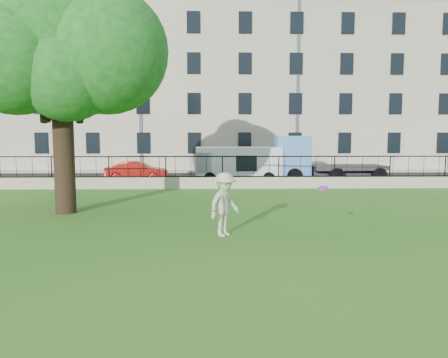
{
  "coord_description": "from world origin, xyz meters",
  "views": [
    {
      "loc": [
        -0.5,
        -11.09,
        2.9
      ],
      "look_at": [
        -0.13,
        3.5,
        1.38
      ],
      "focal_mm": 35.0,
      "sensor_mm": 36.0,
      "label": 1
    }
  ],
  "objects_px": {
    "frisbee": "(323,188)",
    "white_van": "(238,165)",
    "red_sedan": "(137,172)",
    "blue_truck": "(328,159)",
    "man": "(225,204)",
    "tree": "(57,39)"
  },
  "relations": [
    {
      "from": "frisbee",
      "to": "white_van",
      "type": "relative_size",
      "value": 0.05
    },
    {
      "from": "frisbee",
      "to": "white_van",
      "type": "xyz_separation_m",
      "value": [
        -1.29,
        15.07,
        -0.48
      ]
    },
    {
      "from": "red_sedan",
      "to": "white_van",
      "type": "height_order",
      "value": "white_van"
    },
    {
      "from": "man",
      "to": "frisbee",
      "type": "distance_m",
      "value": 2.87
    },
    {
      "from": "frisbee",
      "to": "red_sedan",
      "type": "height_order",
      "value": "frisbee"
    },
    {
      "from": "red_sedan",
      "to": "blue_truck",
      "type": "relative_size",
      "value": 0.57
    },
    {
      "from": "tree",
      "to": "man",
      "type": "height_order",
      "value": "tree"
    },
    {
      "from": "frisbee",
      "to": "blue_truck",
      "type": "xyz_separation_m",
      "value": [
        4.22,
        15.57,
        -0.15
      ]
    },
    {
      "from": "frisbee",
      "to": "red_sedan",
      "type": "xyz_separation_m",
      "value": [
        -7.37,
        15.52,
        -0.92
      ]
    },
    {
      "from": "red_sedan",
      "to": "blue_truck",
      "type": "height_order",
      "value": "blue_truck"
    },
    {
      "from": "blue_truck",
      "to": "frisbee",
      "type": "bearing_deg",
      "value": -108.09
    },
    {
      "from": "man",
      "to": "blue_truck",
      "type": "height_order",
      "value": "blue_truck"
    },
    {
      "from": "tree",
      "to": "frisbee",
      "type": "height_order",
      "value": "tree"
    },
    {
      "from": "man",
      "to": "red_sedan",
      "type": "distance_m",
      "value": 15.01
    },
    {
      "from": "frisbee",
      "to": "red_sedan",
      "type": "distance_m",
      "value": 17.21
    },
    {
      "from": "white_van",
      "to": "blue_truck",
      "type": "height_order",
      "value": "blue_truck"
    },
    {
      "from": "man",
      "to": "blue_truck",
      "type": "bearing_deg",
      "value": 15.44
    },
    {
      "from": "white_van",
      "to": "frisbee",
      "type": "bearing_deg",
      "value": -86.64
    },
    {
      "from": "man",
      "to": "red_sedan",
      "type": "height_order",
      "value": "man"
    },
    {
      "from": "blue_truck",
      "to": "tree",
      "type": "bearing_deg",
      "value": -143.29
    },
    {
      "from": "red_sedan",
      "to": "blue_truck",
      "type": "bearing_deg",
      "value": -88.9
    },
    {
      "from": "man",
      "to": "frisbee",
      "type": "relative_size",
      "value": 6.7
    }
  ]
}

